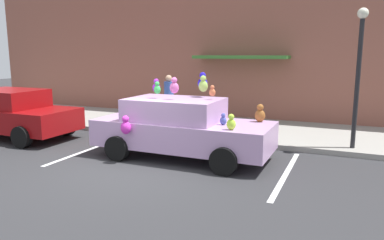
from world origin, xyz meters
The scene contains 10 objects.
ground_plane centered at (0.00, 0.00, 0.00)m, with size 60.00×60.00×0.00m, color #2D2D30.
sidewalk centered at (0.00, 5.00, 0.07)m, with size 24.00×4.00×0.15m, color gray.
storefront_building centered at (0.01, 7.14, 3.19)m, with size 24.00×1.25×6.40m.
parking_stripe_front centered at (3.43, 1.00, 0.00)m, with size 0.12×3.60×0.01m, color silver.
parking_stripe_rear centered at (-2.05, 1.00, 0.00)m, with size 0.12×3.60×0.01m, color silver.
plush_covered_car centered at (0.68, 1.26, 0.81)m, with size 4.57×2.11×2.20m.
parked_sedan_behind centered at (-5.26, 1.24, 0.79)m, with size 4.12×2.04×1.54m.
teddy_bear_on_sidewalk centered at (-0.08, 3.62, 0.46)m, with size 0.35×0.29×0.66m.
street_lamp_post centered at (4.79, 3.50, 2.42)m, with size 0.28×0.28×3.68m.
pedestrian_near_shopfront centered at (-1.57, 5.00, 0.97)m, with size 0.36×0.36×1.75m.
Camera 1 is at (4.63, -7.12, 2.67)m, focal length 34.28 mm.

